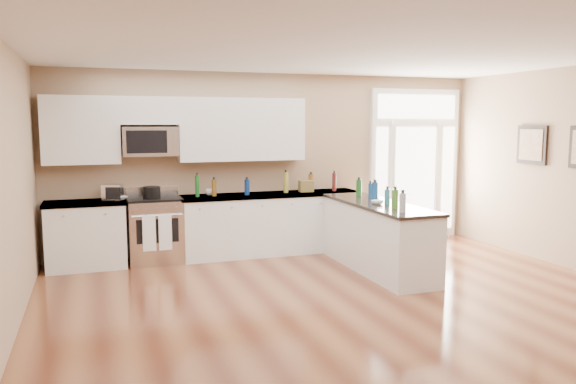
{
  "coord_description": "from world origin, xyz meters",
  "views": [
    {
      "loc": [
        -2.74,
        -4.53,
        2.03
      ],
      "look_at": [
        -0.46,
        2.0,
        1.17
      ],
      "focal_mm": 35.0,
      "sensor_mm": 36.0,
      "label": 1
    }
  ],
  "objects_px": {
    "toaster_oven": "(113,192)",
    "peninsula_cabinet": "(377,239)",
    "kitchen_range": "(155,230)",
    "stockpot": "(152,192)"
  },
  "relations": [
    {
      "from": "peninsula_cabinet",
      "to": "toaster_oven",
      "type": "height_order",
      "value": "toaster_oven"
    },
    {
      "from": "toaster_oven",
      "to": "peninsula_cabinet",
      "type": "bearing_deg",
      "value": -5.41
    },
    {
      "from": "peninsula_cabinet",
      "to": "kitchen_range",
      "type": "relative_size",
      "value": 2.15
    },
    {
      "from": "stockpot",
      "to": "kitchen_range",
      "type": "bearing_deg",
      "value": 56.95
    },
    {
      "from": "kitchen_range",
      "to": "toaster_oven",
      "type": "relative_size",
      "value": 4.14
    },
    {
      "from": "peninsula_cabinet",
      "to": "kitchen_range",
      "type": "xyz_separation_m",
      "value": [
        -2.85,
        1.45,
        0.05
      ]
    },
    {
      "from": "kitchen_range",
      "to": "stockpot",
      "type": "bearing_deg",
      "value": -123.05
    },
    {
      "from": "kitchen_range",
      "to": "toaster_oven",
      "type": "height_order",
      "value": "toaster_oven"
    },
    {
      "from": "peninsula_cabinet",
      "to": "kitchen_range",
      "type": "bearing_deg",
      "value": 153.02
    },
    {
      "from": "peninsula_cabinet",
      "to": "toaster_oven",
      "type": "distance_m",
      "value": 3.77
    }
  ]
}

